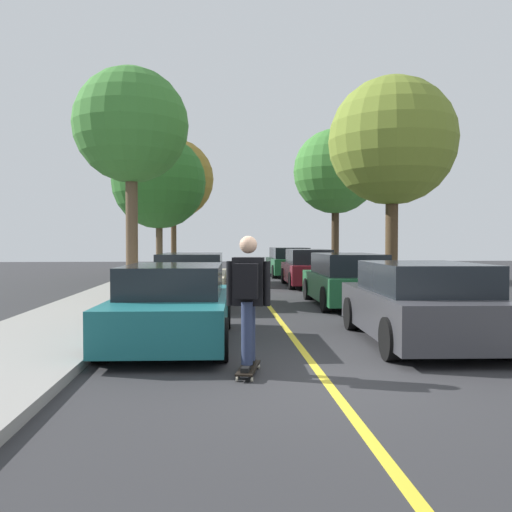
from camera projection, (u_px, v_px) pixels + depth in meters
ground at (322, 377)px, 6.80m from camera, size 80.00×80.00×0.00m
center_line at (285, 327)px, 10.79m from camera, size 0.12×39.20×0.01m
parked_car_left_nearest at (173, 305)px, 9.07m from camera, size 2.03×4.32×1.34m
parked_car_left_near at (191, 280)px, 14.57m from camera, size 2.08×4.61×1.42m
parked_car_right_nearest at (421, 304)px, 9.04m from camera, size 2.12×4.19×1.38m
parked_car_right_near at (346, 280)px, 14.41m from camera, size 1.87×4.29×1.42m
parked_car_right_far at (308, 268)px, 20.62m from camera, size 1.91×4.34×1.45m
parked_car_right_farthest at (289, 262)px, 26.51m from camera, size 2.03×4.46×1.45m
street_tree_left_nearest at (131, 127)px, 15.45m from camera, size 3.35×3.35×6.69m
street_tree_left_near at (159, 182)px, 22.46m from camera, size 3.98×3.98×6.14m
street_tree_left_far at (173, 179)px, 29.47m from camera, size 4.47×4.47×7.35m
street_tree_right_nearest at (392, 142)px, 16.01m from camera, size 3.87×3.87×6.59m
street_tree_right_near at (335, 172)px, 23.90m from camera, size 3.82×3.82×6.70m
skateboard at (248, 368)px, 6.90m from camera, size 0.38×0.87×0.10m
skateboarder at (248, 293)px, 6.84m from camera, size 0.59×0.71×1.71m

